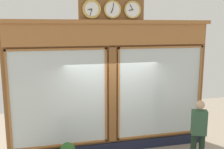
# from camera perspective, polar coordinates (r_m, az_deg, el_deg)

# --- Properties ---
(shop_facade) EXTENTS (5.58, 0.42, 4.20)m
(shop_facade) POSITION_cam_1_polar(r_m,az_deg,el_deg) (7.08, -0.25, -2.69)
(shop_facade) COLOR brown
(shop_facade) RESTS_ON ground_plane
(pedestrian) EXTENTS (0.42, 0.34, 1.69)m
(pedestrian) POSITION_cam_1_polar(r_m,az_deg,el_deg) (6.91, 18.44, -11.49)
(pedestrian) COLOR #1C2F21
(pedestrian) RESTS_ON ground_plane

